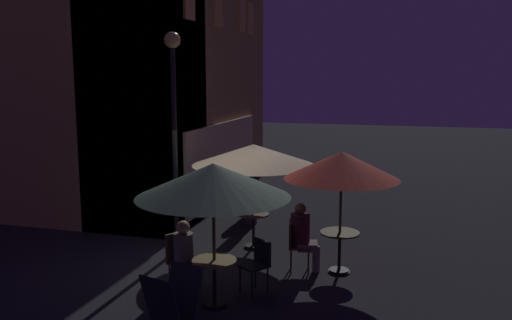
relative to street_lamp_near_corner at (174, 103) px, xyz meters
The scene contains 17 objects.
ground_plane 3.23m from the street_lamp_near_corner, 128.62° to the right, with size 60.00×60.00×0.00m, color black.
cafe_building 4.29m from the street_lamp_near_corner, 43.17° to the left, with size 7.59×7.75×7.39m.
street_lamp_near_corner is the anchor object (origin of this frame).
menu_sandwich_board 4.61m from the street_lamp_near_corner, 156.36° to the right, with size 0.81×0.72×1.01m.
cafe_table_0 3.76m from the street_lamp_near_corner, 143.69° to the right, with size 0.69×0.69×0.76m.
cafe_table_1 2.97m from the street_lamp_near_corner, 66.29° to the right, with size 0.66×0.66×0.74m.
cafe_table_2 4.18m from the street_lamp_near_corner, 95.01° to the right, with size 0.72×0.72×0.77m.
patio_umbrella_0 3.00m from the street_lamp_near_corner, 143.69° to the right, with size 2.37×2.37×2.27m.
patio_umbrella_1 1.91m from the street_lamp_near_corner, 66.29° to the right, with size 2.52×2.52×2.19m.
patio_umbrella_2 3.53m from the street_lamp_near_corner, 95.01° to the right, with size 2.06×2.06×2.25m.
cafe_chair_0 3.65m from the street_lamp_near_corner, 125.79° to the right, with size 0.57×0.57×0.88m.
cafe_chair_1 3.19m from the street_lamp_near_corner, 153.97° to the right, with size 0.58×0.58×0.98m.
cafe_chair_2 3.58m from the street_lamp_near_corner, 99.94° to the right, with size 0.47×0.47×0.94m.
patron_seated_0 3.19m from the street_lamp_near_corner, 151.67° to the right, with size 0.46×0.52×1.22m.
patron_seated_1 3.57m from the street_lamp_near_corner, 98.91° to the right, with size 0.42×0.54×1.29m.
patron_standing_2 4.12m from the street_lamp_near_corner, 10.35° to the right, with size 0.31×0.31×1.74m.
patron_standing_3 3.32m from the street_lamp_near_corner, 20.61° to the right, with size 0.32×0.32×1.71m.
Camera 1 is at (-8.99, -3.60, 3.59)m, focal length 37.48 mm.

